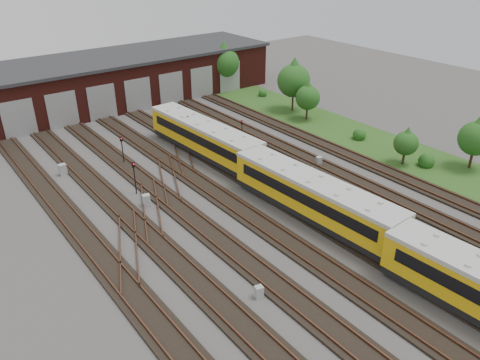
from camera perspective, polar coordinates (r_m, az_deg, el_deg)
ground at (r=37.55m, az=7.52°, el=-6.17°), size 120.00×120.00×0.00m
track_network at (r=37.73m, az=6.72°, el=-5.74°), size 30.40×70.00×0.33m
maintenance_shed at (r=67.93m, az=-16.98°, el=11.38°), size 51.00×12.50×6.35m
grass_verge at (r=56.27m, az=14.33°, el=5.06°), size 8.00×55.00×0.05m
metro_train at (r=38.24m, az=8.98°, el=-2.05°), size 3.64×48.14×3.31m
signal_mast_0 at (r=42.54m, az=-12.77°, el=0.73°), size 0.25×0.23×3.15m
signal_mast_1 at (r=48.78m, az=-14.18°, el=3.98°), size 0.27×0.25×2.97m
signal_mast_2 at (r=51.14m, az=-6.34°, el=6.29°), size 0.31×0.29×3.68m
signal_mast_3 at (r=52.98m, az=0.25°, el=6.38°), size 0.25×0.24×2.48m
relay_cabinet_0 at (r=41.12m, az=-11.34°, el=-2.43°), size 0.77×0.70×1.06m
relay_cabinet_1 at (r=48.73m, az=-20.80°, el=1.20°), size 0.68×0.57×1.12m
relay_cabinet_2 at (r=30.85m, az=2.31°, el=-13.49°), size 0.60×0.54×0.87m
relay_cabinet_3 at (r=58.94m, az=-4.84°, el=7.32°), size 0.68×0.61×0.95m
relay_cabinet_4 at (r=48.25m, az=9.59°, el=2.30°), size 0.65×0.59×0.92m
tree_0 at (r=71.37m, az=-1.96°, el=14.56°), size 4.48×4.48×7.42m
tree_1 at (r=59.80m, az=8.29°, el=10.25°), size 3.07×3.07×5.08m
tree_2 at (r=62.57m, az=6.60°, el=12.39°), size 4.32×4.32×7.15m
tree_3 at (r=49.78m, az=19.63°, el=4.55°), size 2.46×2.46×4.07m
tree_4 at (r=51.18m, az=26.94°, el=4.98°), size 3.42×3.42×5.66m
bush_0 at (r=50.82m, az=21.83°, el=2.40°), size 1.63×1.63×1.63m
bush_1 at (r=55.53m, az=14.37°, el=5.56°), size 1.51×1.51×1.51m
bush_2 at (r=69.50m, az=2.79°, el=10.65°), size 1.24×1.24×1.24m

